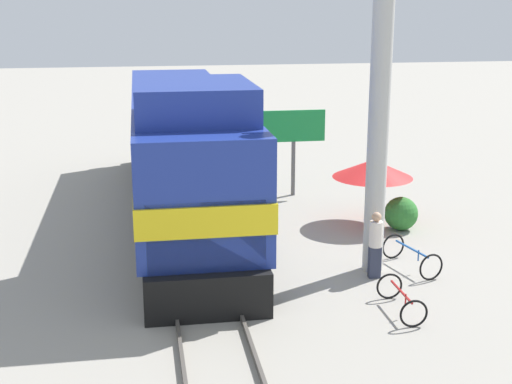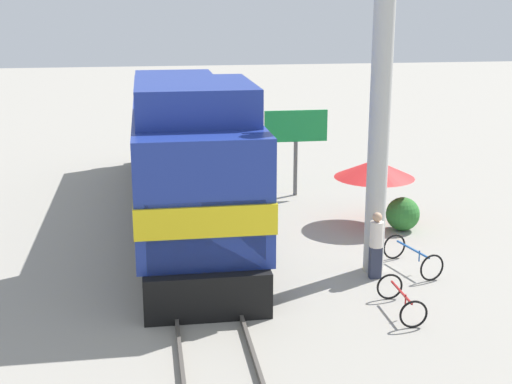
% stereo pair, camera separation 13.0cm
% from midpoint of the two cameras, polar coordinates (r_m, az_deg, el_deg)
% --- Properties ---
extents(ground_plane, '(120.00, 120.00, 0.00)m').
position_cam_midpoint_polar(ground_plane, '(20.12, -5.18, -5.06)').
color(ground_plane, gray).
extents(rail_near, '(0.08, 30.23, 0.15)m').
position_cam_midpoint_polar(rail_near, '(20.06, -7.23, -4.95)').
color(rail_near, '#4C4742').
rests_on(rail_near, ground_plane).
extents(rail_far, '(0.08, 30.23, 0.15)m').
position_cam_midpoint_polar(rail_far, '(20.16, -3.14, -4.75)').
color(rail_far, '#4C4742').
rests_on(rail_far, ground_plane).
extents(locomotive, '(3.15, 16.93, 4.95)m').
position_cam_midpoint_polar(locomotive, '(22.95, -5.99, 3.05)').
color(locomotive, black).
rests_on(locomotive, ground_plane).
extents(utility_pole, '(1.80, 0.53, 8.68)m').
position_cam_midpoint_polar(utility_pole, '(18.16, 9.64, 6.85)').
color(utility_pole, '#B2B2AD').
rests_on(utility_pole, ground_plane).
extents(vendor_umbrella, '(2.52, 2.52, 2.10)m').
position_cam_midpoint_polar(vendor_umbrella, '(22.61, 9.16, 1.87)').
color(vendor_umbrella, '#4C4C4C').
rests_on(vendor_umbrella, ground_plane).
extents(billboard_sign, '(2.29, 0.12, 3.12)m').
position_cam_midpoint_polar(billboard_sign, '(25.67, 2.88, 4.88)').
color(billboard_sign, '#595959').
rests_on(billboard_sign, ground_plane).
extents(shrub_cluster, '(1.04, 1.04, 1.04)m').
position_cam_midpoint_polar(shrub_cluster, '(22.50, 11.36, -1.71)').
color(shrub_cluster, '#2D722D').
rests_on(shrub_cluster, ground_plane).
extents(person_bystander, '(0.34, 0.34, 1.76)m').
position_cam_midpoint_polar(person_bystander, '(18.41, 9.34, -3.99)').
color(person_bystander, '#2D3347').
rests_on(person_bystander, ground_plane).
extents(bicycle, '(1.10, 1.89, 0.71)m').
position_cam_midpoint_polar(bicycle, '(19.36, 12.14, -5.02)').
color(bicycle, black).
rests_on(bicycle, ground_plane).
extents(bicycle_spare, '(0.65, 1.61, 0.64)m').
position_cam_midpoint_polar(bicycle_spare, '(16.72, 11.31, -8.39)').
color(bicycle_spare, black).
rests_on(bicycle_spare, ground_plane).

